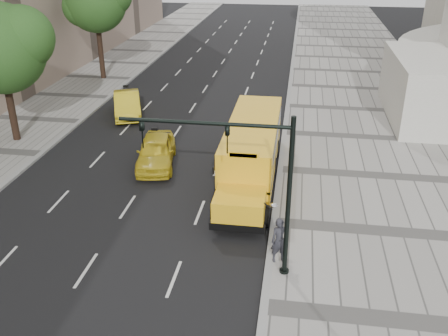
# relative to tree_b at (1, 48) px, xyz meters

# --- Properties ---
(ground) EXTENTS (140.00, 140.00, 0.00)m
(ground) POSITION_rel_tree_b_xyz_m (10.40, -1.90, -5.83)
(ground) COLOR black
(ground) RESTS_ON ground
(sidewalk_museum) EXTENTS (12.00, 140.00, 0.15)m
(sidewalk_museum) POSITION_rel_tree_b_xyz_m (22.40, -1.90, -5.75)
(sidewalk_museum) COLOR gray
(sidewalk_museum) RESTS_ON ground
(curb_museum) EXTENTS (0.30, 140.00, 0.15)m
(curb_museum) POSITION_rel_tree_b_xyz_m (16.40, -1.90, -5.75)
(curb_museum) COLOR gray
(curb_museum) RESTS_ON ground
(curb_far) EXTENTS (0.30, 140.00, 0.15)m
(curb_far) POSITION_rel_tree_b_xyz_m (2.40, -1.90, -5.75)
(curb_far) COLOR gray
(curb_far) RESTS_ON ground
(tree_b) EXTENTS (5.92, 5.27, 8.41)m
(tree_b) POSITION_rel_tree_b_xyz_m (0.00, 0.00, 0.00)
(tree_b) COLOR black
(tree_b) RESTS_ON ground
(tree_c) EXTENTS (5.77, 5.13, 9.21)m
(tree_c) POSITION_rel_tree_b_xyz_m (-0.00, 14.74, 0.86)
(tree_c) COLOR black
(tree_c) RESTS_ON ground
(school_bus) EXTENTS (2.96, 11.56, 3.19)m
(school_bus) POSITION_rel_tree_b_xyz_m (14.90, -2.73, -4.06)
(school_bus) COLOR yellow
(school_bus) RESTS_ON ground
(taxi_near) EXTENTS (2.80, 5.17, 1.67)m
(taxi_near) POSITION_rel_tree_b_xyz_m (9.49, -2.08, -4.99)
(taxi_near) COLOR gold
(taxi_near) RESTS_ON ground
(taxi_far) EXTENTS (3.39, 5.32, 1.66)m
(taxi_far) POSITION_rel_tree_b_xyz_m (5.18, 5.74, -5.00)
(taxi_far) COLOR gold
(taxi_far) RESTS_ON ground
(pedestrian) EXTENTS (0.79, 0.64, 1.87)m
(pedestrian) POSITION_rel_tree_b_xyz_m (16.75, -10.35, -4.74)
(pedestrian) COLOR #2E2E35
(pedestrian) RESTS_ON sidewalk_museum
(traffic_signal) EXTENTS (6.18, 0.36, 6.40)m
(traffic_signal) POSITION_rel_tree_b_xyz_m (15.59, -11.04, -1.73)
(traffic_signal) COLOR black
(traffic_signal) RESTS_ON ground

